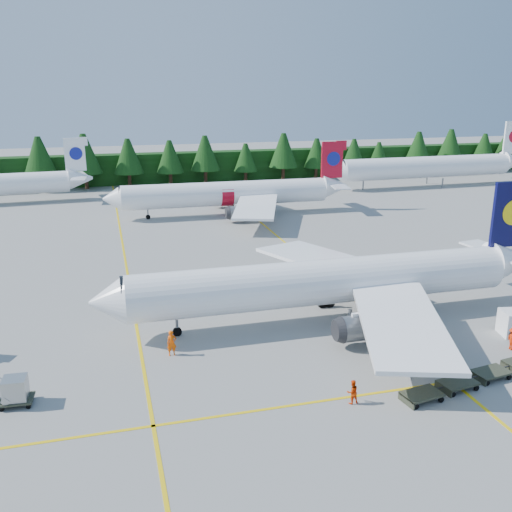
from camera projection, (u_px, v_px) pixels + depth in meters
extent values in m
plane|color=gray|center=(335.00, 354.00, 42.50)|extent=(320.00, 320.00, 0.00)
cube|color=yellow|center=(129.00, 283.00, 57.49)|extent=(0.25, 120.00, 0.01)
cube|color=yellow|center=(315.00, 268.00, 62.48)|extent=(0.25, 120.00, 0.01)
cube|color=yellow|center=(371.00, 394.00, 36.95)|extent=(80.00, 0.25, 0.01)
cube|color=black|center=(181.00, 167.00, 117.46)|extent=(220.00, 4.00, 6.00)
cylinder|color=white|center=(323.00, 282.00, 47.62)|extent=(32.40, 3.88, 3.81)
cone|color=white|center=(107.00, 302.00, 43.27)|extent=(2.68, 3.82, 3.81)
cube|color=#070836|center=(510.00, 214.00, 50.61)|extent=(3.62, 0.34, 5.91)
cube|color=white|center=(320.00, 259.00, 55.98)|extent=(9.83, 15.36, 1.08)
cylinder|color=slate|center=(310.00, 281.00, 53.51)|extent=(3.24, 2.01, 2.00)
cube|color=white|center=(401.00, 322.00, 41.00)|extent=(9.88, 15.36, 1.08)
cylinder|color=slate|center=(360.00, 328.00, 43.29)|extent=(3.24, 2.01, 2.00)
cylinder|color=slate|center=(177.00, 326.00, 45.32)|extent=(0.23, 0.23, 1.62)
cylinder|color=white|center=(226.00, 194.00, 86.98)|extent=(31.42, 4.29, 3.69)
cone|color=white|center=(112.00, 199.00, 83.05)|extent=(2.65, 3.74, 3.69)
cube|color=#B60C20|center=(332.00, 160.00, 89.61)|extent=(3.51, 0.39, 5.72)
cube|color=white|center=(233.00, 188.00, 95.07)|extent=(9.32, 14.84, 1.05)
cylinder|color=slate|center=(225.00, 199.00, 92.70)|extent=(3.17, 2.00, 1.94)
cube|color=white|center=(256.00, 206.00, 80.50)|extent=(9.75, 14.88, 1.05)
cylinder|color=slate|center=(240.00, 212.00, 82.76)|extent=(3.17, 2.00, 1.94)
cylinder|color=slate|center=(148.00, 214.00, 84.95)|extent=(0.22, 0.22, 1.57)
cube|color=white|center=(75.00, 154.00, 97.75)|extent=(3.46, 0.51, 5.62)
cylinder|color=white|center=(426.00, 167.00, 111.76)|extent=(35.76, 5.07, 4.20)
cone|color=white|center=(336.00, 171.00, 106.51)|extent=(3.04, 4.27, 4.20)
cylinder|color=slate|center=(363.00, 185.00, 108.92)|extent=(0.25, 0.25, 1.68)
cube|color=#353929|center=(422.00, 394.00, 36.04)|extent=(2.69, 1.91, 0.14)
cube|color=#353929|center=(458.00, 383.00, 37.42)|extent=(2.69, 1.91, 0.14)
cube|color=#353929|center=(491.00, 372.00, 38.80)|extent=(2.69, 1.91, 0.14)
cube|color=#353929|center=(17.00, 399.00, 35.60)|extent=(2.09, 1.67, 0.13)
cube|color=#A1A4A6|center=(15.00, 388.00, 35.38)|extent=(1.49, 1.45, 1.41)
imported|color=#FF5505|center=(172.00, 343.00, 41.97)|extent=(0.73, 0.50, 1.94)
imported|color=#EA3804|center=(352.00, 392.00, 35.64)|extent=(0.82, 0.67, 1.59)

